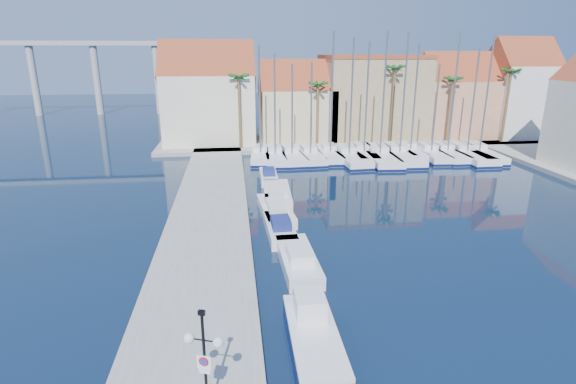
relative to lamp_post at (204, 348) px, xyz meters
The scene contains 35 objects.
ground 9.13m from the lamp_post, 18.85° to the left, with size 260.00×260.00×0.00m, color black.
quay_west 16.55m from the lamp_post, 93.16° to the left, with size 6.00×77.00×0.50m, color gray.
shore_north 53.98m from the lamp_post, 70.37° to the left, with size 54.00×16.00×0.50m, color gray.
lamp_post is the anchor object (origin of this frame).
fishing_boat 6.13m from the lamp_post, 39.85° to the left, with size 2.11×6.13×2.13m.
motorboat_west_0 12.75m from the lamp_post, 67.34° to the left, with size 2.17×6.32×1.40m.
motorboat_west_1 17.33m from the lamp_post, 75.71° to the left, with size 1.98×5.72×1.40m.
motorboat_west_2 21.11m from the lamp_post, 78.13° to the left, with size 2.63×6.88×1.40m.
motorboat_west_3 25.27m from the lamp_post, 78.91° to the left, with size 2.62×7.17×1.40m.
motorboat_west_4 31.05m from the lamp_post, 81.54° to the left, with size 1.72×5.13×1.40m.
sailboat_0 40.16m from the lamp_post, 83.75° to the left, with size 2.85×8.31×13.15m.
sailboat_1 39.59m from the lamp_post, 81.27° to the left, with size 2.52×8.89×12.20m.
sailboat_2 40.18m from the lamp_post, 78.55° to the left, with size 3.05×9.49×11.14m.
sailboat_3 40.46m from the lamp_post, 75.44° to the left, with size 2.88×8.89×11.31m.
sailboat_4 41.65m from the lamp_post, 72.21° to the left, with size 2.67×8.96×14.58m.
sailboat_5 41.10m from the lamp_post, 69.14° to the left, with size 3.50×10.93×13.91m.
sailboat_6 42.99m from the lamp_post, 66.89° to the left, with size 3.29×9.66×13.53m.
sailboat_7 42.51m from the lamp_post, 64.31° to the left, with size 3.89×12.03×14.63m.
sailboat_8 43.99m from the lamp_post, 61.54° to the left, with size 3.43×11.78×14.55m.
sailboat_9 45.84m from the lamp_post, 60.16° to the left, with size 2.21×8.09×13.33m.
sailboat_10 46.08m from the lamp_post, 57.11° to the left, with size 3.15×9.64×11.03m.
sailboat_11 47.15m from the lamp_post, 55.00° to the left, with size 2.82×9.93×14.64m.
sailboat_12 48.02m from the lamp_post, 52.53° to the left, with size 3.11×11.55×12.80m.
sailboat_13 49.24m from the lamp_post, 51.03° to the left, with size 3.63×10.95×14.23m.
building_0 49.91m from the lamp_post, 92.18° to the left, with size 12.30×9.00×13.50m.
building_1 50.82m from the lamp_post, 78.52° to the left, with size 10.30×8.00×11.00m.
building_2 55.06m from the lamp_post, 67.43° to the left, with size 14.20×10.20×11.50m.
building_3 59.83m from the lamp_post, 56.37° to the left, with size 10.30×8.00×12.00m.
building_4 64.54m from the lamp_post, 49.19° to the left, with size 8.30×8.00×14.00m.
palm_0 45.20m from the lamp_post, 87.31° to the left, with size 2.60×2.60×10.15m.
palm_1 46.64m from the lamp_post, 74.87° to the left, with size 2.60×2.60×9.15m.
palm_2 50.39m from the lamp_post, 63.72° to the left, with size 2.60×2.60×11.15m.
palm_3 54.22m from the lamp_post, 56.08° to the left, with size 2.60×2.60×9.65m.
palm_4 59.13m from the lamp_post, 49.60° to the left, with size 2.60×2.60×10.65m.
viaduct 90.52m from the lamp_post, 110.07° to the left, with size 48.00×2.20×14.45m.
Camera 1 is at (-6.88, -15.47, 12.42)m, focal length 28.00 mm.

